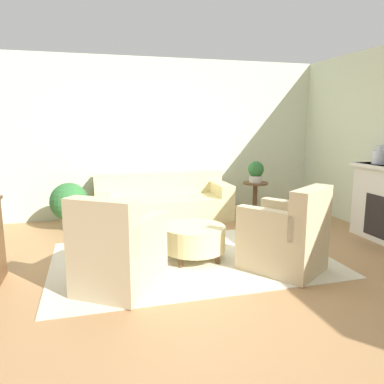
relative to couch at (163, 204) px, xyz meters
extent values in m
plane|color=#AD7F51|center=(-0.02, -1.99, -0.29)|extent=(16.00, 16.00, 0.00)
cube|color=beige|center=(-0.02, 0.51, 1.11)|extent=(8.88, 0.12, 2.80)
cube|color=beige|center=(-0.02, -1.99, -0.29)|extent=(3.38, 2.14, 0.01)
cube|color=beige|center=(0.00, -0.05, -0.09)|extent=(2.30, 0.88, 0.41)
cube|color=beige|center=(0.00, 0.29, 0.31)|extent=(2.30, 0.20, 0.39)
cube|color=beige|center=(-1.03, -0.07, 0.23)|extent=(0.24, 0.84, 0.21)
cube|color=beige|center=(1.03, -0.07, 0.23)|extent=(0.24, 0.84, 0.21)
cube|color=brown|center=(0.00, -0.46, -0.26)|extent=(2.07, 0.05, 0.06)
cube|color=#C6B289|center=(-0.94, -2.57, -0.06)|extent=(1.04, 1.08, 0.45)
cube|color=#C6B289|center=(-1.12, -2.83, 0.43)|extent=(0.68, 0.56, 0.53)
cube|color=#C6B289|center=(-0.70, -2.71, 0.31)|extent=(0.57, 0.73, 0.29)
cube|color=#C6B289|center=(-1.16, -2.39, 0.31)|extent=(0.57, 0.73, 0.29)
cube|color=brown|center=(-0.72, -2.25, -0.25)|extent=(0.54, 0.40, 0.06)
cube|color=#C6B289|center=(0.90, -2.57, -0.06)|extent=(1.04, 1.08, 0.45)
cube|color=#C6B289|center=(1.08, -2.83, 0.43)|extent=(0.68, 0.56, 0.53)
cube|color=#C6B289|center=(1.11, -2.39, 0.31)|extent=(0.57, 0.73, 0.29)
cube|color=#C6B289|center=(0.66, -2.71, 0.31)|extent=(0.57, 0.73, 0.29)
cube|color=brown|center=(0.68, -2.25, -0.25)|extent=(0.54, 0.40, 0.06)
cylinder|color=beige|center=(0.00, -1.99, -0.02)|extent=(0.77, 0.77, 0.30)
cylinder|color=brown|center=(-0.23, -2.22, -0.22)|extent=(0.05, 0.05, 0.12)
cylinder|color=brown|center=(0.23, -2.22, -0.22)|extent=(0.05, 0.05, 0.12)
cylinder|color=brown|center=(-0.23, -1.76, -0.22)|extent=(0.05, 0.05, 0.12)
cylinder|color=brown|center=(0.23, -1.76, -0.22)|extent=(0.05, 0.05, 0.12)
cylinder|color=brown|center=(1.63, -0.22, 0.32)|extent=(0.45, 0.45, 0.03)
cylinder|color=brown|center=(1.63, -0.22, 0.01)|extent=(0.08, 0.08, 0.60)
cylinder|color=brown|center=(1.63, -0.22, -0.28)|extent=(0.25, 0.25, 0.03)
cylinder|color=silver|center=(2.83, -1.79, 0.89)|extent=(0.20, 0.20, 0.19)
cylinder|color=silver|center=(2.83, -1.79, 1.03)|extent=(0.09, 0.09, 0.08)
cylinder|color=beige|center=(1.63, -0.22, 0.40)|extent=(0.22, 0.22, 0.12)
sphere|color=#2D6B33|center=(1.63, -0.22, 0.57)|extent=(0.28, 0.28, 0.28)
cylinder|color=beige|center=(-1.54, -0.19, -0.19)|extent=(0.25, 0.25, 0.20)
sphere|color=#2D6B33|center=(-1.54, -0.19, 0.16)|extent=(0.60, 0.60, 0.60)
camera|label=1|loc=(-1.19, -6.26, 1.38)|focal=35.00mm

